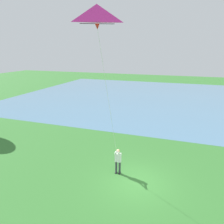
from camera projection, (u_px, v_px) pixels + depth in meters
The scene contains 4 objects.
ground_plane at pixel (136, 182), 13.02m from camera, with size 120.00×120.00×0.00m, color #33702D.
lake_water at pixel (146, 96), 37.23m from camera, with size 36.00×44.00×0.01m, color teal.
person_kite_flyer at pixel (118, 159), 13.69m from camera, with size 0.62×0.52×1.83m.
flying_kite at pixel (97, 18), 8.58m from camera, with size 3.24×1.52×7.92m.
Camera 1 is at (-11.11, -2.27, 7.89)m, focal length 33.60 mm.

